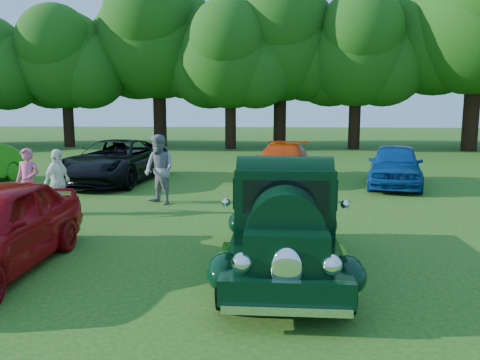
# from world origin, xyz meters

# --- Properties ---
(ground) EXTENTS (120.00, 120.00, 0.00)m
(ground) POSITION_xyz_m (0.00, 0.00, 0.00)
(ground) COLOR #1F5113
(ground) RESTS_ON ground
(hero_pickup) EXTENTS (2.10, 4.51, 1.76)m
(hero_pickup) POSITION_xyz_m (1.43, -0.47, 0.76)
(hero_pickup) COLOR black
(hero_pickup) RESTS_ON ground
(back_car_black) EXTENTS (3.04, 5.73, 1.54)m
(back_car_black) POSITION_xyz_m (-4.49, 8.57, 0.77)
(back_car_black) COLOR black
(back_car_black) RESTS_ON ground
(back_car_orange) EXTENTS (2.49, 4.93, 1.37)m
(back_car_orange) POSITION_xyz_m (1.56, 9.35, 0.69)
(back_car_orange) COLOR red
(back_car_orange) RESTS_ON ground
(back_car_blue) EXTENTS (2.69, 4.59, 1.47)m
(back_car_blue) POSITION_xyz_m (5.40, 8.45, 0.73)
(back_car_blue) COLOR navy
(back_car_blue) RESTS_ON ground
(spectator_pink) EXTENTS (0.62, 0.42, 1.69)m
(spectator_pink) POSITION_xyz_m (-4.89, 3.26, 0.84)
(spectator_pink) COLOR #D6587F
(spectator_pink) RESTS_ON ground
(spectator_grey) EXTENTS (1.20, 1.16, 1.95)m
(spectator_grey) POSITION_xyz_m (-1.94, 4.82, 0.98)
(spectator_grey) COLOR gray
(spectator_grey) RESTS_ON ground
(spectator_white) EXTENTS (0.55, 1.02, 1.66)m
(spectator_white) POSITION_xyz_m (-4.16, 3.31, 0.83)
(spectator_white) COLOR white
(spectator_white) RESTS_ON ground
(tree_line) EXTENTS (64.65, 11.02, 12.26)m
(tree_line) POSITION_xyz_m (1.96, 24.18, 6.97)
(tree_line) COLOR black
(tree_line) RESTS_ON ground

